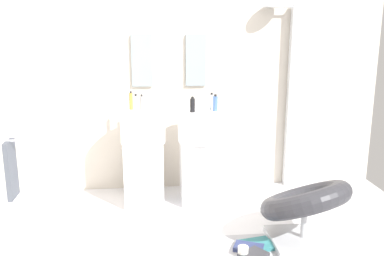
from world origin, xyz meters
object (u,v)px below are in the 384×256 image
soap_bottle_grey (142,102)px  soap_bottle_clear (212,102)px  pedestal_sink_right (200,154)px  soap_bottle_black (193,105)px  magazine_charcoal (253,255)px  coffee_mug (243,252)px  soap_bottle_white (136,105)px  soap_bottle_blue (215,103)px  shower_column (292,94)px  lounge_chair (305,205)px  magazine_navy (249,248)px  pedestal_sink_left (144,155)px  soap_bottle_amber (131,101)px  towel_rack (8,172)px  magazine_teal (257,245)px

soap_bottle_grey → soap_bottle_clear: (0.72, -0.07, 0.01)m
pedestal_sink_right → soap_bottle_clear: (0.13, 0.06, 0.54)m
soap_bottle_black → soap_bottle_clear: 0.25m
magazine_charcoal → coffee_mug: bearing=131.1°
magazine_charcoal → soap_bottle_clear: soap_bottle_clear is taller
pedestal_sink_right → soap_bottle_white: (-0.65, -0.13, 0.56)m
coffee_mug → soap_bottle_clear: 1.62m
soap_bottle_blue → pedestal_sink_right: bearing=167.1°
soap_bottle_clear → coffee_mug: bearing=-86.1°
soap_bottle_blue → soap_bottle_black: bearing=-170.7°
shower_column → lounge_chair: size_ratio=1.89×
soap_bottle_blue → soap_bottle_clear: bearing=104.9°
magazine_navy → pedestal_sink_right: bearing=127.6°
soap_bottle_white → soap_bottle_clear: size_ratio=1.16×
lounge_chair → soap_bottle_clear: 1.44m
pedestal_sink_left → shower_column: (1.68, 0.37, 0.56)m
shower_column → soap_bottle_grey: 1.70m
pedestal_sink_left → soap_bottle_amber: (-0.12, 0.12, 0.55)m
soap_bottle_grey → soap_bottle_white: (-0.05, -0.25, 0.02)m
lounge_chair → soap_bottle_black: bearing=132.5°
soap_bottle_black → magazine_navy: bearing=-70.2°
towel_rack → coffee_mug: towel_rack is taller
soap_bottle_amber → lounge_chair: bearing=-37.5°
soap_bottle_amber → pedestal_sink_right: bearing=-9.7°
towel_rack → pedestal_sink_left: bearing=32.3°
shower_column → magazine_navy: bearing=-119.0°
shower_column → magazine_navy: shower_column is taller
pedestal_sink_left → magazine_navy: (0.87, -1.10, -0.50)m
pedestal_sink_left → magazine_teal: bearing=-47.8°
soap_bottle_blue → soap_bottle_white: size_ratio=0.85×
soap_bottle_grey → soap_bottle_clear: 0.72m
lounge_chair → magazine_teal: bearing=-174.9°
magazine_charcoal → soap_bottle_clear: size_ratio=1.24×
shower_column → soap_bottle_white: bearing=-164.1°
lounge_chair → towel_rack: towel_rack is taller
lounge_chair → magazine_charcoal: (-0.48, -0.20, -0.32)m
pedestal_sink_right → magazine_charcoal: bearing=-76.5°
soap_bottle_black → soap_bottle_white: bearing=-174.2°
soap_bottle_grey → pedestal_sink_left: bearing=-87.2°
soap_bottle_amber → magazine_teal: bearing=-47.6°
soap_bottle_black → towel_rack: bearing=-158.6°
magazine_teal → soap_bottle_black: soap_bottle_black is taller
towel_rack → magazine_navy: 2.12m
pedestal_sink_right → magazine_charcoal: 1.35m
towel_rack → magazine_charcoal: towel_rack is taller
magazine_navy → soap_bottle_grey: (-0.88, 1.22, 1.03)m
towel_rack → soap_bottle_blue: soap_bottle_blue is taller
pedestal_sink_left → soap_bottle_black: soap_bottle_black is taller
soap_bottle_blue → magazine_navy: bearing=-82.9°
soap_bottle_grey → soap_bottle_white: soap_bottle_white is taller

